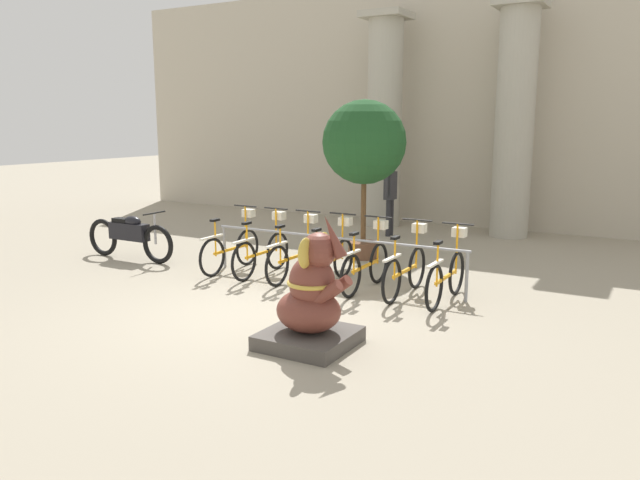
{
  "coord_description": "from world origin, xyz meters",
  "views": [
    {
      "loc": [
        4.77,
        -6.73,
        2.6
      ],
      "look_at": [
        0.63,
        0.53,
        1.0
      ],
      "focal_mm": 35.0,
      "sensor_mm": 36.0,
      "label": 1
    }
  ],
  "objects_px": {
    "bicycle_3": "(330,259)",
    "potted_tree": "(364,145)",
    "bicycle_4": "(366,264)",
    "bicycle_2": "(295,255)",
    "elephant_statue": "(311,302)",
    "motorcycle": "(130,235)",
    "bicycle_0": "(232,247)",
    "bicycle_5": "(406,269)",
    "bicycle_1": "(263,251)",
    "person_pedestrian": "(390,191)",
    "bicycle_6": "(447,274)"
  },
  "relations": [
    {
      "from": "bicycle_5",
      "to": "potted_tree",
      "type": "xyz_separation_m",
      "value": [
        -1.7,
        2.05,
        1.74
      ]
    },
    {
      "from": "bicycle_0",
      "to": "bicycle_4",
      "type": "distance_m",
      "value": 2.62
    },
    {
      "from": "bicycle_4",
      "to": "bicycle_5",
      "type": "xyz_separation_m",
      "value": [
        0.65,
        0.01,
        0.0
      ]
    },
    {
      "from": "bicycle_4",
      "to": "bicycle_3",
      "type": "bearing_deg",
      "value": 178.13
    },
    {
      "from": "bicycle_4",
      "to": "motorcycle",
      "type": "xyz_separation_m",
      "value": [
        -4.83,
        -0.27,
        0.06
      ]
    },
    {
      "from": "bicycle_4",
      "to": "elephant_statue",
      "type": "xyz_separation_m",
      "value": [
        0.52,
        -2.58,
        0.13
      ]
    },
    {
      "from": "bicycle_1",
      "to": "bicycle_5",
      "type": "height_order",
      "value": "same"
    },
    {
      "from": "bicycle_1",
      "to": "bicycle_3",
      "type": "distance_m",
      "value": 1.31
    },
    {
      "from": "bicycle_3",
      "to": "potted_tree",
      "type": "relative_size",
      "value": 0.56
    },
    {
      "from": "bicycle_5",
      "to": "bicycle_2",
      "type": "bearing_deg",
      "value": -179.84
    },
    {
      "from": "bicycle_1",
      "to": "person_pedestrian",
      "type": "xyz_separation_m",
      "value": [
        0.41,
        4.49,
        0.62
      ]
    },
    {
      "from": "bicycle_0",
      "to": "person_pedestrian",
      "type": "xyz_separation_m",
      "value": [
        1.07,
        4.5,
        0.62
      ]
    },
    {
      "from": "bicycle_1",
      "to": "person_pedestrian",
      "type": "relative_size",
      "value": 0.97
    },
    {
      "from": "bicycle_2",
      "to": "bicycle_6",
      "type": "height_order",
      "value": "same"
    },
    {
      "from": "bicycle_2",
      "to": "bicycle_0",
      "type": "bearing_deg",
      "value": -179.63
    },
    {
      "from": "bicycle_1",
      "to": "elephant_statue",
      "type": "height_order",
      "value": "elephant_statue"
    },
    {
      "from": "bicycle_3",
      "to": "motorcycle",
      "type": "relative_size",
      "value": 0.77
    },
    {
      "from": "bicycle_3",
      "to": "potted_tree",
      "type": "height_order",
      "value": "potted_tree"
    },
    {
      "from": "elephant_statue",
      "to": "person_pedestrian",
      "type": "distance_m",
      "value": 7.38
    },
    {
      "from": "bicycle_6",
      "to": "potted_tree",
      "type": "bearing_deg",
      "value": 138.38
    },
    {
      "from": "person_pedestrian",
      "to": "bicycle_4",
      "type": "bearing_deg",
      "value": -70.96
    },
    {
      "from": "bicycle_2",
      "to": "motorcycle",
      "type": "relative_size",
      "value": 0.77
    },
    {
      "from": "motorcycle",
      "to": "bicycle_0",
      "type": "bearing_deg",
      "value": 6.74
    },
    {
      "from": "bicycle_2",
      "to": "potted_tree",
      "type": "bearing_deg",
      "value": 82.78
    },
    {
      "from": "bicycle_5",
      "to": "bicycle_6",
      "type": "bearing_deg",
      "value": -4.11
    },
    {
      "from": "bicycle_2",
      "to": "elephant_statue",
      "type": "relative_size",
      "value": 1.05
    },
    {
      "from": "bicycle_5",
      "to": "potted_tree",
      "type": "bearing_deg",
      "value": 129.75
    },
    {
      "from": "bicycle_3",
      "to": "potted_tree",
      "type": "distance_m",
      "value": 2.71
    },
    {
      "from": "bicycle_6",
      "to": "elephant_statue",
      "type": "distance_m",
      "value": 2.66
    },
    {
      "from": "bicycle_1",
      "to": "motorcycle",
      "type": "distance_m",
      "value": 2.88
    },
    {
      "from": "bicycle_1",
      "to": "bicycle_5",
      "type": "distance_m",
      "value": 2.62
    },
    {
      "from": "bicycle_0",
      "to": "bicycle_1",
      "type": "relative_size",
      "value": 1.0
    },
    {
      "from": "bicycle_4",
      "to": "potted_tree",
      "type": "distance_m",
      "value": 2.89
    },
    {
      "from": "bicycle_3",
      "to": "elephant_statue",
      "type": "distance_m",
      "value": 2.85
    },
    {
      "from": "bicycle_0",
      "to": "bicycle_4",
      "type": "height_order",
      "value": "same"
    },
    {
      "from": "motorcycle",
      "to": "bicycle_4",
      "type": "bearing_deg",
      "value": 3.19
    },
    {
      "from": "bicycle_0",
      "to": "elephant_statue",
      "type": "distance_m",
      "value": 4.06
    },
    {
      "from": "motorcycle",
      "to": "potted_tree",
      "type": "relative_size",
      "value": 0.72
    },
    {
      "from": "bicycle_1",
      "to": "potted_tree",
      "type": "relative_size",
      "value": 0.56
    },
    {
      "from": "bicycle_5",
      "to": "bicycle_6",
      "type": "height_order",
      "value": "same"
    },
    {
      "from": "bicycle_3",
      "to": "bicycle_5",
      "type": "height_order",
      "value": "same"
    },
    {
      "from": "bicycle_6",
      "to": "motorcycle",
      "type": "bearing_deg",
      "value": -177.87
    },
    {
      "from": "motorcycle",
      "to": "bicycle_5",
      "type": "bearing_deg",
      "value": 2.88
    },
    {
      "from": "bicycle_4",
      "to": "potted_tree",
      "type": "height_order",
      "value": "potted_tree"
    },
    {
      "from": "bicycle_2",
      "to": "bicycle_3",
      "type": "relative_size",
      "value": 1.0
    },
    {
      "from": "bicycle_6",
      "to": "motorcycle",
      "type": "distance_m",
      "value": 6.15
    },
    {
      "from": "person_pedestrian",
      "to": "bicycle_0",
      "type": "bearing_deg",
      "value": -103.38
    },
    {
      "from": "bicycle_6",
      "to": "potted_tree",
      "type": "height_order",
      "value": "potted_tree"
    },
    {
      "from": "bicycle_2",
      "to": "bicycle_4",
      "type": "distance_m",
      "value": 1.31
    },
    {
      "from": "bicycle_5",
      "to": "elephant_statue",
      "type": "distance_m",
      "value": 2.59
    }
  ]
}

